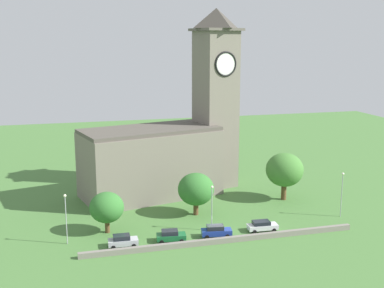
{
  "coord_description": "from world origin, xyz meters",
  "views": [
    {
      "loc": [
        -22.23,
        -68.58,
        29.31
      ],
      "look_at": [
        -1.37,
        8.96,
        12.5
      ],
      "focal_mm": 46.09,
      "sensor_mm": 36.0,
      "label": 1
    }
  ],
  "objects_px": {
    "streetlamp_central": "(342,188)",
    "tree_riverside_west": "(196,189)",
    "car_blue": "(216,231)",
    "streetlamp_west_mid": "(212,201)",
    "car_silver": "(123,241)",
    "tree_churchyard": "(285,170)",
    "church": "(171,142)",
    "car_green": "(171,236)",
    "streetlamp_west_end": "(66,211)",
    "car_white": "(262,226)",
    "tree_riverside_east": "(107,208)"
  },
  "relations": [
    {
      "from": "car_white",
      "to": "tree_riverside_east",
      "type": "distance_m",
      "value": 24.49
    },
    {
      "from": "car_silver",
      "to": "tree_riverside_west",
      "type": "xyz_separation_m",
      "value": [
        13.89,
        10.29,
        3.63
      ]
    },
    {
      "from": "car_green",
      "to": "tree_riverside_east",
      "type": "xyz_separation_m",
      "value": [
        -8.8,
        5.96,
        3.2
      ]
    },
    {
      "from": "car_green",
      "to": "tree_churchyard",
      "type": "bearing_deg",
      "value": 29.13
    },
    {
      "from": "church",
      "to": "car_green",
      "type": "bearing_deg",
      "value": -102.81
    },
    {
      "from": "church",
      "to": "streetlamp_west_end",
      "type": "height_order",
      "value": "church"
    },
    {
      "from": "tree_churchyard",
      "to": "tree_riverside_west",
      "type": "bearing_deg",
      "value": -168.51
    },
    {
      "from": "car_green",
      "to": "tree_riverside_east",
      "type": "height_order",
      "value": "tree_riverside_east"
    },
    {
      "from": "streetlamp_central",
      "to": "car_green",
      "type": "bearing_deg",
      "value": -174.58
    },
    {
      "from": "streetlamp_west_end",
      "to": "tree_riverside_west",
      "type": "height_order",
      "value": "streetlamp_west_end"
    },
    {
      "from": "church",
      "to": "streetlamp_west_mid",
      "type": "xyz_separation_m",
      "value": [
        1.7,
        -21.55,
        -5.2
      ]
    },
    {
      "from": "streetlamp_central",
      "to": "tree_churchyard",
      "type": "xyz_separation_m",
      "value": [
        -5.33,
        11.02,
        0.66
      ]
    },
    {
      "from": "streetlamp_west_end",
      "to": "tree_riverside_east",
      "type": "relative_size",
      "value": 1.17
    },
    {
      "from": "car_silver",
      "to": "tree_churchyard",
      "type": "relative_size",
      "value": 0.49
    },
    {
      "from": "church",
      "to": "streetlamp_west_mid",
      "type": "relative_size",
      "value": 4.84
    },
    {
      "from": "streetlamp_west_end",
      "to": "car_silver",
      "type": "bearing_deg",
      "value": -22.05
    },
    {
      "from": "car_green",
      "to": "car_white",
      "type": "relative_size",
      "value": 0.94
    },
    {
      "from": "tree_riverside_east",
      "to": "streetlamp_west_mid",
      "type": "bearing_deg",
      "value": -12.15
    },
    {
      "from": "car_blue",
      "to": "tree_churchyard",
      "type": "distance_m",
      "value": 23.22
    },
    {
      "from": "car_silver",
      "to": "streetlamp_west_end",
      "type": "relative_size",
      "value": 0.57
    },
    {
      "from": "car_green",
      "to": "streetlamp_central",
      "type": "bearing_deg",
      "value": 5.42
    },
    {
      "from": "car_silver",
      "to": "tree_churchyard",
      "type": "height_order",
      "value": "tree_churchyard"
    },
    {
      "from": "car_blue",
      "to": "streetlamp_central",
      "type": "bearing_deg",
      "value": 7.38
    },
    {
      "from": "streetlamp_west_end",
      "to": "tree_churchyard",
      "type": "distance_m",
      "value": 41.33
    },
    {
      "from": "streetlamp_central",
      "to": "tree_riverside_west",
      "type": "distance_m",
      "value": 24.66
    },
    {
      "from": "streetlamp_west_mid",
      "to": "tree_churchyard",
      "type": "height_order",
      "value": "tree_churchyard"
    },
    {
      "from": "streetlamp_west_mid",
      "to": "streetlamp_west_end",
      "type": "bearing_deg",
      "value": 178.63
    },
    {
      "from": "streetlamp_west_mid",
      "to": "tree_riverside_west",
      "type": "relative_size",
      "value": 1.0
    },
    {
      "from": "streetlamp_west_mid",
      "to": "car_green",
      "type": "bearing_deg",
      "value": -160.62
    },
    {
      "from": "car_white",
      "to": "streetlamp_central",
      "type": "bearing_deg",
      "value": 9.29
    },
    {
      "from": "car_blue",
      "to": "streetlamp_central",
      "type": "relative_size",
      "value": 0.62
    },
    {
      "from": "car_white",
      "to": "tree_riverside_east",
      "type": "xyz_separation_m",
      "value": [
        -23.62,
        5.61,
        3.26
      ]
    },
    {
      "from": "church",
      "to": "streetlamp_west_end",
      "type": "bearing_deg",
      "value": -134.18
    },
    {
      "from": "streetlamp_west_mid",
      "to": "tree_churchyard",
      "type": "bearing_deg",
      "value": 32.63
    },
    {
      "from": "car_silver",
      "to": "car_white",
      "type": "xyz_separation_m",
      "value": [
        22.0,
        0.45,
        -0.08
      ]
    },
    {
      "from": "car_blue",
      "to": "tree_riverside_west",
      "type": "relative_size",
      "value": 0.65
    },
    {
      "from": "car_blue",
      "to": "streetlamp_west_mid",
      "type": "height_order",
      "value": "streetlamp_west_mid"
    },
    {
      "from": "church",
      "to": "tree_churchyard",
      "type": "distance_m",
      "value": 22.37
    },
    {
      "from": "church",
      "to": "car_blue",
      "type": "xyz_separation_m",
      "value": [
        1.58,
        -24.21,
        -9.13
      ]
    },
    {
      "from": "tree_churchyard",
      "to": "car_blue",
      "type": "bearing_deg",
      "value": -141.87
    },
    {
      "from": "car_green",
      "to": "tree_riverside_east",
      "type": "distance_m",
      "value": 11.1
    },
    {
      "from": "car_silver",
      "to": "tree_riverside_east",
      "type": "xyz_separation_m",
      "value": [
        -1.62,
        6.06,
        3.18
      ]
    },
    {
      "from": "car_silver",
      "to": "tree_churchyard",
      "type": "bearing_deg",
      "value": 23.54
    },
    {
      "from": "streetlamp_west_mid",
      "to": "car_blue",
      "type": "bearing_deg",
      "value": -92.54
    },
    {
      "from": "streetlamp_west_end",
      "to": "streetlamp_central",
      "type": "height_order",
      "value": "streetlamp_central"
    },
    {
      "from": "car_blue",
      "to": "tree_riverside_west",
      "type": "xyz_separation_m",
      "value": [
        -0.34,
        10.32,
        3.6
      ]
    },
    {
      "from": "car_blue",
      "to": "tree_riverside_east",
      "type": "height_order",
      "value": "tree_riverside_east"
    },
    {
      "from": "car_silver",
      "to": "tree_riverside_west",
      "type": "height_order",
      "value": "tree_riverside_west"
    },
    {
      "from": "streetlamp_west_end",
      "to": "tree_churchyard",
      "type": "bearing_deg",
      "value": 15.2
    },
    {
      "from": "church",
      "to": "tree_riverside_west",
      "type": "height_order",
      "value": "church"
    }
  ]
}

